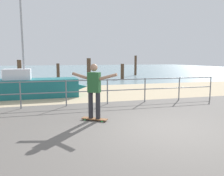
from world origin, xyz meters
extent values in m
cube|color=#605B56|center=(0.00, -1.00, 0.00)|extent=(24.00, 10.00, 0.04)
cube|color=tan|center=(0.00, 7.00, 0.00)|extent=(24.00, 6.00, 0.04)
cube|color=#75939E|center=(0.00, 35.00, 0.00)|extent=(72.00, 50.00, 0.04)
cylinder|color=slate|center=(-3.85, 3.60, 0.53)|extent=(0.05, 0.05, 1.05)
cylinder|color=slate|center=(-2.17, 3.60, 0.53)|extent=(0.05, 0.05, 1.05)
cylinder|color=slate|center=(-0.50, 3.60, 0.53)|extent=(0.05, 0.05, 1.05)
cylinder|color=slate|center=(1.17, 3.60, 0.53)|extent=(0.05, 0.05, 1.05)
cylinder|color=slate|center=(2.85, 3.60, 0.53)|extent=(0.05, 0.05, 1.05)
cylinder|color=slate|center=(4.52, 3.60, 0.53)|extent=(0.05, 0.05, 1.05)
cylinder|color=slate|center=(-1.34, 3.60, 1.02)|extent=(11.71, 0.04, 0.04)
cylinder|color=slate|center=(-1.34, 3.60, 0.58)|extent=(11.71, 0.04, 0.04)
cube|color=#19666B|center=(-3.67, 6.15, 0.45)|extent=(4.43, 1.49, 0.90)
cone|color=#19666B|center=(-1.47, 6.20, 0.45)|extent=(1.12, 0.79, 0.77)
cylinder|color=#9EA0A5|center=(-3.97, 6.14, 2.76)|extent=(0.10, 0.10, 3.71)
cube|color=silver|center=(-4.27, 6.14, 1.15)|extent=(1.22, 0.93, 0.50)
cube|color=brown|center=(-1.48, 1.31, 0.07)|extent=(0.77, 0.62, 0.02)
cylinder|color=#3FBF59|center=(-1.75, 1.41, 0.03)|extent=(0.07, 0.06, 0.06)
cylinder|color=#3FBF59|center=(-1.66, 1.54, 0.03)|extent=(0.07, 0.06, 0.06)
cylinder|color=#3FBF59|center=(-1.29, 1.09, 0.03)|extent=(0.07, 0.06, 0.06)
cylinder|color=#3FBF59|center=(-1.20, 1.22, 0.03)|extent=(0.07, 0.06, 0.06)
cylinder|color=#26262B|center=(-1.58, 1.38, 0.48)|extent=(0.14, 0.14, 0.80)
cylinder|color=#26262B|center=(-1.38, 1.25, 0.48)|extent=(0.14, 0.14, 0.80)
cube|color=#26592D|center=(-1.48, 1.31, 1.18)|extent=(0.41, 0.37, 0.60)
sphere|color=#9E755B|center=(-1.48, 1.31, 1.62)|extent=(0.22, 0.22, 0.22)
cylinder|color=#9E755B|center=(-1.85, 1.57, 1.36)|extent=(0.51, 0.39, 0.23)
cylinder|color=#9E755B|center=(-1.11, 1.06, 1.36)|extent=(0.51, 0.39, 0.23)
cylinder|color=#513826|center=(-5.02, 12.57, 0.90)|extent=(0.31, 0.31, 1.80)
cylinder|color=#513826|center=(-2.15, 15.63, 0.73)|extent=(0.28, 0.28, 1.45)
cylinder|color=#513826|center=(0.72, 15.80, 0.97)|extent=(0.38, 0.38, 1.93)
cylinder|color=#513826|center=(3.59, 14.26, 0.71)|extent=(0.32, 0.32, 1.41)
cylinder|color=#513826|center=(6.47, 18.30, 1.12)|extent=(0.26, 0.26, 2.23)
camera|label=1|loc=(-2.67, -5.07, 1.88)|focal=35.17mm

